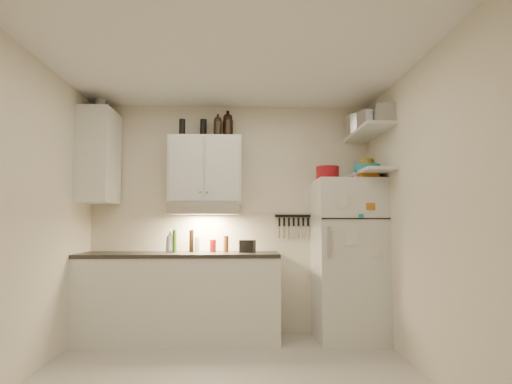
{
  "coord_description": "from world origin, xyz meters",
  "views": [
    {
      "loc": [
        0.09,
        -3.42,
        1.22
      ],
      "look_at": [
        0.25,
        0.9,
        1.55
      ],
      "focal_mm": 30.0,
      "sensor_mm": 36.0,
      "label": 1
    }
  ],
  "objects": [
    {
      "name": "spice_jar",
      "position": [
        1.32,
        1.03,
        1.75
      ],
      "size": [
        0.07,
        0.07,
        0.09
      ],
      "primitive_type": "cylinder",
      "rotation": [
        0.0,
        0.0,
        -0.28
      ],
      "color": "silver",
      "rests_on": "fridge"
    },
    {
      "name": "soap_bottle",
      "position": [
        -0.66,
        1.24,
        1.06
      ],
      "size": [
        0.12,
        0.12,
        0.27
      ],
      "primitive_type": "imported",
      "rotation": [
        0.0,
        0.0,
        -0.19
      ],
      "color": "white",
      "rests_on": "countertop"
    },
    {
      "name": "left_wall",
      "position": [
        -1.61,
        0.0,
        1.3
      ],
      "size": [
        0.02,
        3.0,
        2.6
      ],
      "primitive_type": "cube",
      "color": "beige",
      "rests_on": "ground"
    },
    {
      "name": "plates",
      "position": [
        1.41,
        0.95,
        1.81
      ],
      "size": [
        0.3,
        0.3,
        0.07
      ],
      "primitive_type": "cylinder",
      "rotation": [
        0.0,
        0.0,
        0.09
      ],
      "color": "teal",
      "rests_on": "shelf_lo"
    },
    {
      "name": "bowl_yellow",
      "position": [
        1.52,
        1.34,
        1.94
      ],
      "size": [
        0.14,
        0.14,
        0.04
      ],
      "primitive_type": "cylinder",
      "color": "gold",
      "rests_on": "bowl_orange"
    },
    {
      "name": "base_cabinet",
      "position": [
        -0.55,
        1.2,
        0.44
      ],
      "size": [
        2.1,
        0.6,
        0.88
      ],
      "primitive_type": "cube",
      "color": "white",
      "rests_on": "floor"
    },
    {
      "name": "range_hood",
      "position": [
        -0.3,
        1.27,
        1.39
      ],
      "size": [
        0.76,
        0.46,
        0.12
      ],
      "primitive_type": "cube",
      "color": "silver",
      "rests_on": "back_wall"
    },
    {
      "name": "back_wall",
      "position": [
        0.0,
        1.51,
        1.3
      ],
      "size": [
        3.2,
        0.02,
        2.6
      ],
      "primitive_type": "cube",
      "color": "beige",
      "rests_on": "ground"
    },
    {
      "name": "vinegar_bottle",
      "position": [
        -0.44,
        1.31,
        1.04
      ],
      "size": [
        0.05,
        0.05,
        0.24
      ],
      "primitive_type": "cylinder",
      "rotation": [
        0.0,
        0.0,
        0.09
      ],
      "color": "black",
      "rests_on": "countertop"
    },
    {
      "name": "stock_pot",
      "position": [
        1.43,
        1.26,
        2.33
      ],
      "size": [
        0.35,
        0.35,
        0.22
      ],
      "primitive_type": "cylinder",
      "rotation": [
        0.0,
        0.0,
        -0.13
      ],
      "color": "silver",
      "rests_on": "shelf_hi"
    },
    {
      "name": "clear_bottle",
      "position": [
        -0.38,
        1.29,
        1.0
      ],
      "size": [
        0.06,
        0.06,
        0.16
      ],
      "primitive_type": "cylinder",
      "rotation": [
        0.0,
        0.0,
        0.06
      ],
      "color": "silver",
      "rests_on": "countertop"
    },
    {
      "name": "right_wall",
      "position": [
        1.61,
        0.0,
        1.3
      ],
      "size": [
        0.02,
        3.0,
        2.6
      ],
      "primitive_type": "cube",
      "color": "beige",
      "rests_on": "ground"
    },
    {
      "name": "growler_b",
      "position": [
        -0.05,
        1.36,
        2.34
      ],
      "size": [
        0.14,
        0.14,
        0.29
      ],
      "primitive_type": null,
      "rotation": [
        0.0,
        0.0,
        0.21
      ],
      "color": "black",
      "rests_on": "upper_cabinet"
    },
    {
      "name": "tin_b",
      "position": [
        1.53,
        0.7,
        2.31
      ],
      "size": [
        0.23,
        0.23,
        0.19
      ],
      "primitive_type": "cube",
      "rotation": [
        0.0,
        0.0,
        -0.21
      ],
      "color": "#AAAAAD",
      "rests_on": "shelf_hi"
    },
    {
      "name": "book_stack",
      "position": [
        1.42,
        0.98,
        1.74
      ],
      "size": [
        0.2,
        0.25,
        0.08
      ],
      "primitive_type": "cube",
      "rotation": [
        0.0,
        0.0,
        0.07
      ],
      "color": "#B96517",
      "rests_on": "fridge"
    },
    {
      "name": "thermos_a",
      "position": [
        -0.33,
        1.4,
        2.31
      ],
      "size": [
        0.08,
        0.08,
        0.22
      ],
      "primitive_type": "cylinder",
      "rotation": [
        0.0,
        0.0,
        0.13
      ],
      "color": "black",
      "rests_on": "upper_cabinet"
    },
    {
      "name": "bowl_teal",
      "position": [
        1.49,
        1.32,
        1.82
      ],
      "size": [
        0.22,
        0.22,
        0.09
      ],
      "primitive_type": "cylinder",
      "color": "teal",
      "rests_on": "shelf_lo"
    },
    {
      "name": "pepper_mill",
      "position": [
        -0.06,
        1.24,
        1.01
      ],
      "size": [
        0.06,
        0.06,
        0.18
      ],
      "primitive_type": "cylinder",
      "rotation": [
        0.0,
        0.0,
        -0.08
      ],
      "color": "brown",
      "rests_on": "countertop"
    },
    {
      "name": "side_jar",
      "position": [
        -1.46,
        1.27,
        2.53
      ],
      "size": [
        0.14,
        0.14,
        0.15
      ],
      "primitive_type": "cylinder",
      "rotation": [
        0.0,
        0.0,
        -0.24
      ],
      "color": "silver",
      "rests_on": "side_cabinet"
    },
    {
      "name": "knife_strip",
      "position": [
        0.7,
        1.49,
        1.32
      ],
      "size": [
        0.42,
        0.02,
        0.03
      ],
      "primitive_type": "cube",
      "color": "black",
      "rests_on": "back_wall"
    },
    {
      "name": "countertop",
      "position": [
        -0.55,
        1.2,
        0.9
      ],
      "size": [
        2.1,
        0.62,
        0.04
      ],
      "primitive_type": "cube",
      "color": "#2B2825",
      "rests_on": "base_cabinet"
    },
    {
      "name": "growler_a",
      "position": [
        -0.16,
        1.27,
        2.31
      ],
      "size": [
        0.11,
        0.11,
        0.23
      ],
      "primitive_type": null,
      "rotation": [
        0.0,
        0.0,
        -0.11
      ],
      "color": "black",
      "rests_on": "upper_cabinet"
    },
    {
      "name": "shelf_hi",
      "position": [
        1.45,
        1.02,
        2.2
      ],
      "size": [
        0.3,
        0.95,
        0.03
      ],
      "primitive_type": "cube",
      "color": "white",
      "rests_on": "right_wall"
    },
    {
      "name": "oil_bottle",
      "position": [
        -0.61,
        1.22,
        1.04
      ],
      "size": [
        0.05,
        0.05,
        0.24
      ],
      "primitive_type": "cylinder",
      "rotation": [
        0.0,
        0.0,
        0.15
      ],
      "color": "#346318",
      "rests_on": "countertop"
    },
    {
      "name": "red_jar",
      "position": [
        -0.21,
        1.28,
        0.99
      ],
      "size": [
        0.09,
        0.09,
        0.14
      ],
      "primitive_type": "cylinder",
      "rotation": [
        0.0,
        0.0,
        0.39
      ],
      "color": "maroon",
      "rests_on": "countertop"
    },
    {
      "name": "upper_cabinet",
      "position": [
        -0.3,
        1.33,
        1.83
      ],
      "size": [
        0.8,
        0.33,
        0.75
      ],
      "primitive_type": "cube",
      "color": "white",
      "rests_on": "back_wall"
    },
    {
      "name": "ceiling",
      "position": [
        0.0,
        0.0,
        2.61
      ],
      "size": [
        3.2,
        3.0,
        0.02
      ],
      "primitive_type": "cube",
      "color": "white",
      "rests_on": "ground"
    },
    {
      "name": "shelf_lo",
      "position": [
        1.45,
        1.02,
        1.76
      ],
      "size": [
        0.3,
        0.95,
        0.03
      ],
      "primitive_type": "cube",
      "color": "white",
      "rests_on": "right_wall"
    },
    {
      "name": "tin_a",
      "position": [
        1.42,
        0.9,
        2.31
      ],
      "size": [
        0.23,
        0.21,
        0.18
      ],
      "primitive_type": "cube",
      "rotation": [
        0.0,
        0.0,
        0.32
      ],
      "color": "#AAAAAD",
      "rests_on": "shelf_hi"
    },
    {
      "name": "fridge",
      "position": [
        1.25,
        1.16,
        0.85
      ],
      "size": [
        0.7,
        0.68,
        1.7
      ],
      "primitive_type": "cube",
      "color": "silver",
      "rests_on": "floor"
    },
    {
      "name": "bowl_orange",
      "position": [
        1.52,
        1.34,
        1.89
      ],
      "size": [
        0.18,
        0.18,
        0.05
      ],
      "primitive_type": "cylinder",
      "color": "orange",
      "rests_on": "bowl_teal"
    },
    {
      "name": "thermos_b",
      "position": [
        -0.56,
        1.32,
        2.3
      ],
      "size": [
        0.09,
        0.09,
        0.2
      ],
      "primitive_type": "cylinder",
      "rotation": [
        0.0,
        0.0,
        0.29
      ],
      "color": "black",
      "rests_on": "upper_cabinet"
    },
    {
      "name": "side_cabinet",
      "position": [
        -1.44,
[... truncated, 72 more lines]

